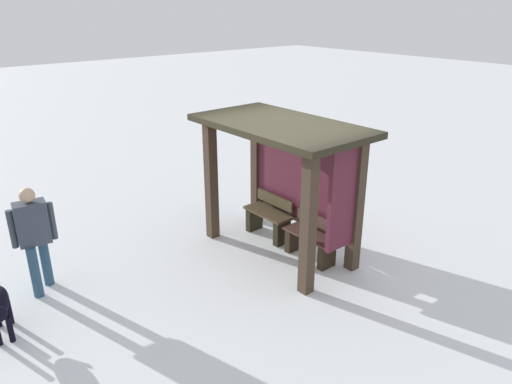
{
  "coord_description": "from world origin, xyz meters",
  "views": [
    {
      "loc": [
        5.4,
        -5.03,
        4.03
      ],
      "look_at": [
        -0.39,
        -0.17,
        1.02
      ],
      "focal_mm": 33.69,
      "sensor_mm": 36.0,
      "label": 1
    }
  ],
  "objects_px": {
    "bench_left_inside": "(269,219)",
    "bench_center_inside": "(311,241)",
    "person_walking": "(34,233)",
    "bus_shelter": "(290,161)"
  },
  "relations": [
    {
      "from": "bench_left_inside",
      "to": "bench_center_inside",
      "type": "bearing_deg",
      "value": 0.15
    },
    {
      "from": "bench_center_inside",
      "to": "bench_left_inside",
      "type": "bearing_deg",
      "value": -179.85
    },
    {
      "from": "bus_shelter",
      "to": "person_walking",
      "type": "height_order",
      "value": "bus_shelter"
    },
    {
      "from": "bench_center_inside",
      "to": "person_walking",
      "type": "xyz_separation_m",
      "value": [
        -1.9,
        -3.75,
        0.63
      ]
    },
    {
      "from": "bench_left_inside",
      "to": "bench_center_inside",
      "type": "distance_m",
      "value": 1.06
    },
    {
      "from": "bench_center_inside",
      "to": "person_walking",
      "type": "height_order",
      "value": "person_walking"
    },
    {
      "from": "bench_left_inside",
      "to": "person_walking",
      "type": "distance_m",
      "value": 3.89
    },
    {
      "from": "bench_left_inside",
      "to": "bench_center_inside",
      "type": "xyz_separation_m",
      "value": [
        1.06,
        0.0,
        -0.03
      ]
    },
    {
      "from": "bus_shelter",
      "to": "bench_center_inside",
      "type": "relative_size",
      "value": 3.01
    },
    {
      "from": "bench_center_inside",
      "to": "person_walking",
      "type": "bearing_deg",
      "value": -116.82
    }
  ]
}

